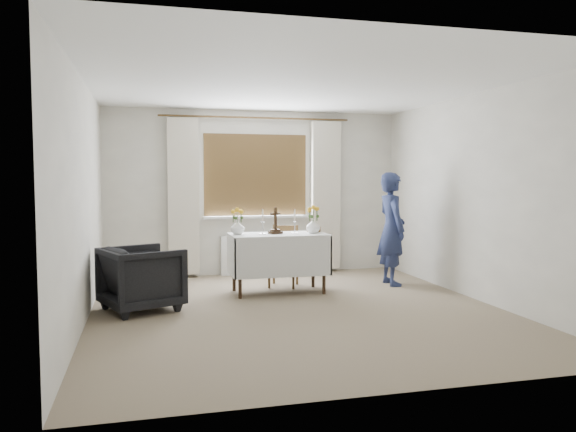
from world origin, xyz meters
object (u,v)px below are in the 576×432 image
object	(u,v)px
wooden_cross	(275,221)
flower_vase_right	(313,226)
altar_table	(278,263)
wooden_chair	(283,256)
flower_vase_left	(237,227)
armchair	(142,278)
person	(392,229)

from	to	relation	value
wooden_cross	flower_vase_right	distance (m)	0.50
altar_table	wooden_chair	xyz separation A→B (m)	(0.16, 0.38, 0.03)
wooden_chair	flower_vase_left	distance (m)	0.88
armchair	flower_vase_right	distance (m)	2.28
person	flower_vase_right	distance (m)	1.19
wooden_chair	flower_vase_left	world-z (taller)	flower_vase_left
altar_table	armchair	world-z (taller)	altar_table
wooden_cross	armchair	bearing A→B (deg)	177.41
wooden_chair	person	xyz separation A→B (m)	(1.48, -0.25, 0.36)
person	flower_vase_left	world-z (taller)	person
wooden_cross	flower_vase_left	bearing A→B (deg)	154.24
flower_vase_left	flower_vase_right	bearing A→B (deg)	-4.34
flower_vase_left	altar_table	bearing A→B (deg)	-5.81
armchair	wooden_cross	size ratio (longest dim) A/B	2.34
flower_vase_left	wooden_cross	bearing A→B (deg)	-3.70
wooden_chair	flower_vase_right	world-z (taller)	flower_vase_right
altar_table	armchair	xyz separation A→B (m)	(-1.70, -0.57, -0.02)
person	wooden_cross	bearing A→B (deg)	94.84
person	wooden_cross	xyz separation A→B (m)	(-1.67, -0.11, 0.15)
wooden_chair	armchair	bearing A→B (deg)	-128.85
armchair	wooden_chair	bearing A→B (deg)	-85.62
wooden_chair	wooden_cross	distance (m)	0.66
wooden_chair	flower_vase_left	bearing A→B (deg)	-130.02
wooden_chair	wooden_cross	bearing A→B (deg)	-94.10
wooden_chair	flower_vase_right	xyz separation A→B (m)	(0.30, -0.41, 0.44)
flower_vase_right	wooden_chair	bearing A→B (deg)	126.34
wooden_chair	flower_vase_left	xyz separation A→B (m)	(-0.68, -0.33, 0.44)
altar_table	wooden_chair	distance (m)	0.42
armchair	person	world-z (taller)	person
wooden_cross	altar_table	bearing A→B (deg)	-54.70
altar_table	flower_vase_right	size ratio (longest dim) A/B	6.56
wooden_cross	flower_vase_right	bearing A→B (deg)	-27.03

